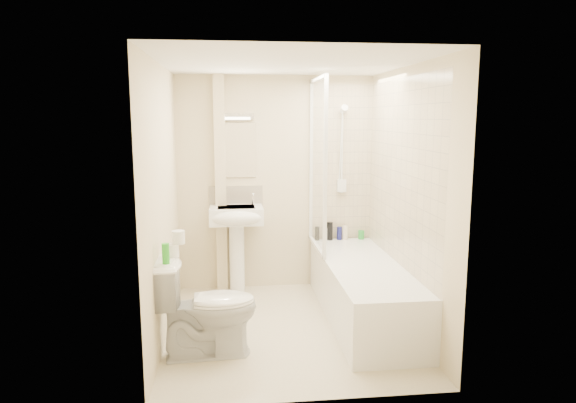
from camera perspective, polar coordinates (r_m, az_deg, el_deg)
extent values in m
plane|color=beige|center=(4.92, 0.01, -13.90)|extent=(2.50, 2.50, 0.00)
cube|color=beige|center=(5.81, -1.36, 2.01)|extent=(2.20, 0.02, 2.40)
cube|color=beige|center=(4.59, -13.76, -0.22)|extent=(0.02, 2.50, 2.40)
cube|color=beige|center=(4.83, 13.10, 0.26)|extent=(0.02, 2.50, 2.40)
cube|color=white|center=(4.54, 0.01, 15.13)|extent=(2.20, 2.50, 0.02)
cube|color=beige|center=(5.89, 5.95, 4.26)|extent=(0.70, 0.01, 1.75)
cube|color=beige|center=(4.95, 12.43, 3.13)|extent=(0.01, 2.10, 1.75)
cube|color=beige|center=(5.73, -7.49, 1.83)|extent=(0.12, 0.12, 2.40)
cube|color=beige|center=(5.81, -5.81, 0.26)|extent=(0.60, 0.02, 0.30)
cube|color=white|center=(5.74, -5.90, 5.68)|extent=(0.46, 0.01, 0.60)
cube|color=silver|center=(5.71, -5.96, 9.38)|extent=(0.42, 0.07, 0.07)
cube|color=white|center=(5.10, 8.32, -9.82)|extent=(0.70, 2.10, 0.55)
cube|color=white|center=(5.04, 8.38, -7.46)|extent=(0.56, 1.96, 0.05)
cube|color=white|center=(5.39, 3.30, 4.09)|extent=(0.01, 0.90, 1.80)
cube|color=white|center=(5.82, 2.59, 4.48)|extent=(0.04, 0.04, 1.80)
cube|color=white|center=(4.95, 4.17, 3.62)|extent=(0.04, 0.04, 1.80)
cube|color=white|center=(5.38, 3.39, 13.46)|extent=(0.04, 0.90, 0.04)
cube|color=white|center=(5.54, 3.21, -5.00)|extent=(0.04, 0.90, 0.03)
cylinder|color=white|center=(5.86, 6.02, 5.46)|extent=(0.02, 0.02, 0.90)
cylinder|color=white|center=(5.90, 5.95, 1.10)|extent=(0.05, 0.05, 0.02)
cylinder|color=white|center=(5.84, 6.10, 9.86)|extent=(0.05, 0.05, 0.02)
cylinder|color=white|center=(5.78, 6.24, 10.16)|extent=(0.08, 0.11, 0.11)
cube|color=white|center=(5.89, 5.97, 1.76)|extent=(0.10, 0.05, 0.14)
cylinder|color=white|center=(5.83, 5.89, 5.93)|extent=(0.01, 0.13, 0.84)
cylinder|color=white|center=(5.79, -5.68, -6.28)|extent=(0.17, 0.17, 0.78)
cube|color=white|center=(5.64, -5.76, -1.47)|extent=(0.58, 0.44, 0.18)
ellipsoid|color=white|center=(5.48, -5.74, -1.80)|extent=(0.58, 0.24, 0.18)
cube|color=silver|center=(5.63, -5.77, -0.81)|extent=(0.40, 0.29, 0.04)
cylinder|color=white|center=(5.73, -7.68, 0.12)|extent=(0.03, 0.03, 0.10)
cylinder|color=white|center=(5.73, -3.91, 0.18)|extent=(0.03, 0.03, 0.10)
sphere|color=white|center=(5.72, -7.70, 0.72)|extent=(0.04, 0.04, 0.04)
sphere|color=white|center=(5.72, -3.92, 0.79)|extent=(0.04, 0.04, 0.04)
cylinder|color=black|center=(5.88, 3.26, -3.56)|extent=(0.05, 0.05, 0.16)
cylinder|color=silver|center=(5.90, 4.16, -3.63)|extent=(0.05, 0.05, 0.14)
cylinder|color=black|center=(5.90, 4.66, -3.30)|extent=(0.07, 0.07, 0.21)
cylinder|color=navy|center=(5.93, 5.73, -3.53)|extent=(0.06, 0.06, 0.15)
cylinder|color=beige|center=(5.95, 6.37, -3.46)|extent=(0.06, 0.06, 0.16)
cylinder|color=green|center=(6.00, 8.14, -3.68)|extent=(0.07, 0.07, 0.10)
imported|color=white|center=(4.33, -9.02, -11.45)|extent=(0.56, 0.86, 0.83)
cylinder|color=white|center=(4.28, -12.75, -5.33)|extent=(0.11, 0.11, 0.10)
cylinder|color=white|center=(4.26, -12.09, -3.91)|extent=(0.10, 0.10, 0.11)
cylinder|color=green|center=(4.08, -13.44, -5.65)|extent=(0.06, 0.06, 0.16)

